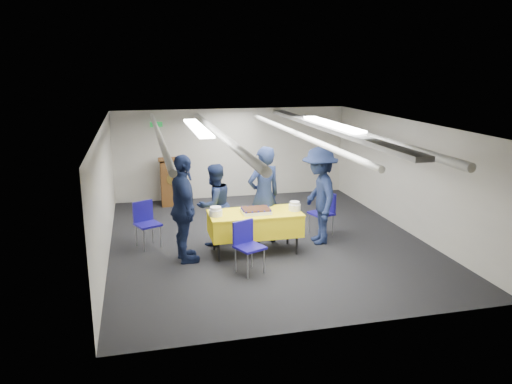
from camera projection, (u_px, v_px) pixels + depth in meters
ground at (266, 240)px, 9.90m from camera, size 7.00×7.00×0.00m
room_shell at (266, 146)px, 9.86m from camera, size 6.00×7.00×2.30m
serving_table at (255, 223)px, 9.13m from camera, size 1.68×0.82×0.77m
sheet_cake at (256, 211)px, 9.03m from camera, size 0.52×0.41×0.09m
plate_stack_left at (216, 212)px, 8.85m from camera, size 0.24×0.24×0.17m
plate_stack_right at (295, 206)px, 9.18m from camera, size 0.22×0.22×0.17m
podium at (172, 180)px, 12.26m from camera, size 0.62×0.53×1.25m
chair_near at (247, 241)px, 8.29m from camera, size 0.55×0.55×0.87m
chair_right at (325, 209)px, 10.14m from camera, size 0.52×0.52×0.87m
chair_left at (146, 219)px, 9.46m from camera, size 0.55×0.55×0.87m
sailor_a at (264, 195)px, 9.54m from camera, size 0.80×0.64×1.90m
sailor_b at (214, 205)px, 9.51m from camera, size 0.96×0.90×1.58m
sailor_c at (184, 209)px, 8.62m from camera, size 0.58×1.16×1.91m
sailor_d at (319, 196)px, 9.55m from camera, size 0.80×1.27×1.88m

